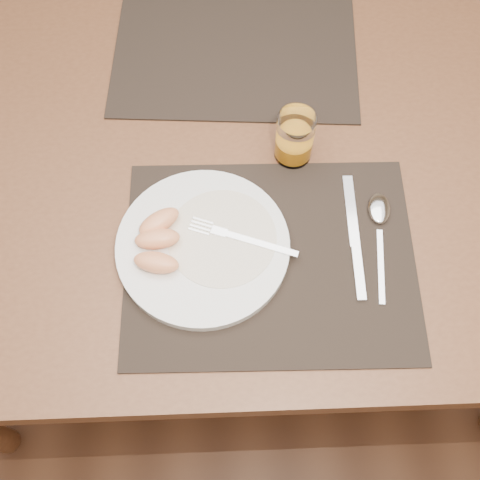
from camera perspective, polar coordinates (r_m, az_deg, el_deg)
The scene contains 11 objects.
ground at distance 1.71m, azimuth 0.51°, elevation -5.45°, with size 5.00×5.00×0.00m, color #55311D.
table at distance 1.11m, azimuth 0.79°, elevation 6.67°, with size 1.40×0.90×0.75m.
placemat_near at distance 0.94m, azimuth 2.87°, elevation -1.82°, with size 0.45×0.35×0.00m, color black.
placemat_far at distance 1.18m, azimuth -0.43°, elevation 17.90°, with size 0.45×0.35×0.00m, color black.
plate at distance 0.94m, azimuth -3.54°, elevation -0.60°, with size 0.27×0.27×0.02m, color white.
plate_dressing at distance 0.93m, azimuth -1.73°, elevation 0.25°, with size 0.17×0.17×0.00m.
fork at distance 0.93m, azimuth -0.59°, elevation 0.39°, with size 0.17×0.08×0.00m.
knife at distance 0.96m, azimuth 10.89°, elevation -0.58°, with size 0.02×0.22×0.01m.
spoon at distance 0.99m, azimuth 13.08°, elevation 2.17°, with size 0.04×0.19×0.01m.
juice_glass at distance 1.00m, azimuth 5.19°, elevation 9.50°, with size 0.06×0.06×0.09m.
grapefruit_wedges at distance 0.92m, azimuth -7.83°, elevation -0.07°, with size 0.08×0.13×0.03m.
Camera 1 is at (-0.04, -0.60, 1.60)m, focal length 45.00 mm.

